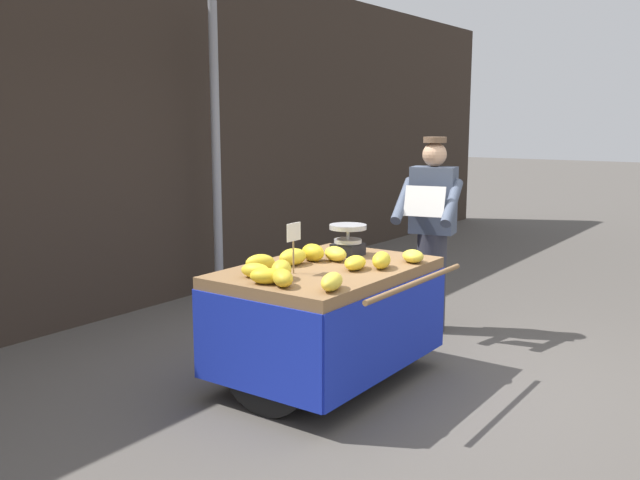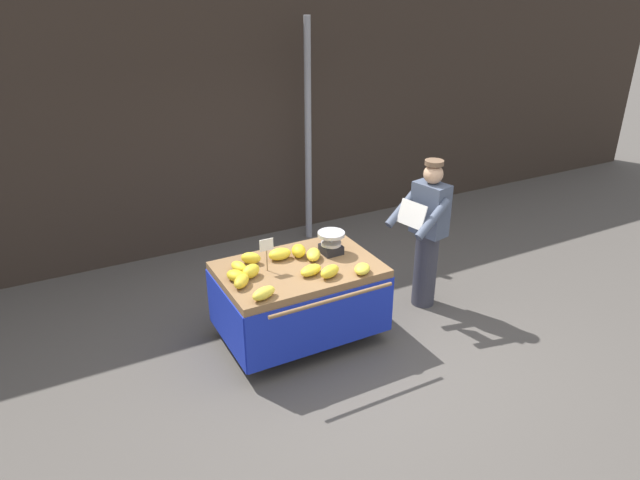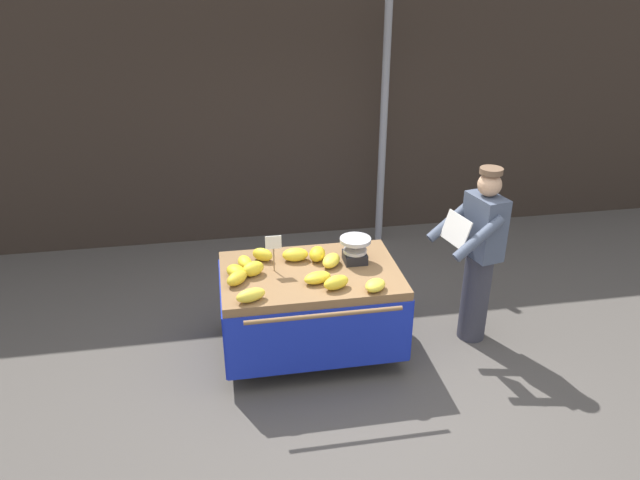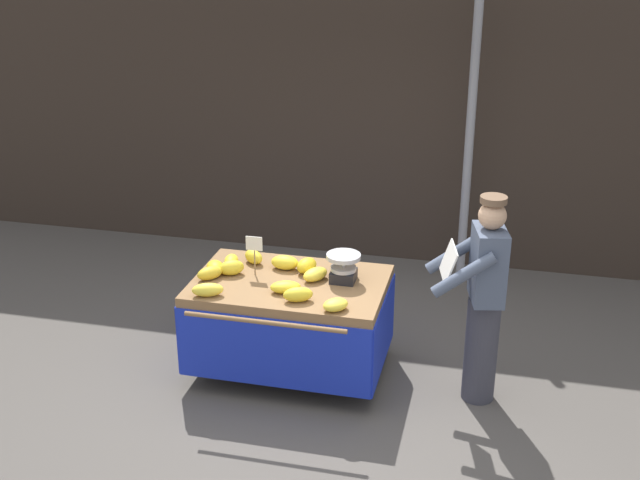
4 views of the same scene
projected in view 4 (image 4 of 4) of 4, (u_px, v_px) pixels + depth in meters
name	position (u px, v px, depth m)	size (l,w,h in m)	color
ground_plane	(331.00, 406.00, 6.43)	(60.00, 60.00, 0.00)	#514C47
back_wall	(398.00, 103.00, 8.64)	(16.00, 0.24, 3.48)	#332821
street_pole	(469.00, 141.00, 8.11)	(0.09, 0.09, 3.01)	gray
banana_cart	(290.00, 306.00, 6.69)	(1.59, 1.25, 0.85)	olive
weighing_scale	(343.00, 268.00, 6.56)	(0.28, 0.28, 0.24)	black
price_sign	(254.00, 247.00, 6.63)	(0.14, 0.01, 0.34)	#997A51
banana_bunch_0	(254.00, 257.00, 6.92)	(0.11, 0.20, 0.12)	yellow
banana_bunch_1	(285.00, 262.00, 6.81)	(0.15, 0.24, 0.12)	yellow
banana_bunch_2	(210.00, 273.00, 6.62)	(0.12, 0.22, 0.11)	gold
banana_bunch_3	(208.00, 290.00, 6.33)	(0.12, 0.25, 0.11)	yellow
banana_bunch_4	(298.00, 295.00, 6.24)	(0.12, 0.23, 0.12)	yellow
banana_bunch_5	(231.00, 261.00, 6.86)	(0.12, 0.20, 0.10)	yellow
banana_bunch_6	(307.00, 266.00, 6.73)	(0.14, 0.20, 0.13)	gold
banana_bunch_7	(285.00, 287.00, 6.39)	(0.14, 0.24, 0.10)	yellow
banana_bunch_8	(232.00, 268.00, 6.70)	(0.13, 0.21, 0.13)	yellow
banana_bunch_9	(215.00, 267.00, 6.74)	(0.14, 0.20, 0.10)	gold
banana_bunch_10	(315.00, 274.00, 6.60)	(0.14, 0.24, 0.10)	yellow
banana_bunch_11	(335.00, 305.00, 6.11)	(0.15, 0.20, 0.09)	yellow
vendor_person	(483.00, 300.00, 6.23)	(0.65, 0.60, 1.71)	#383842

